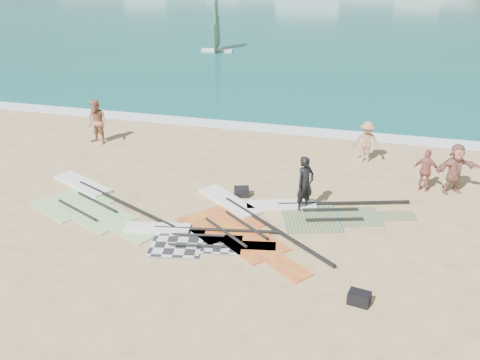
% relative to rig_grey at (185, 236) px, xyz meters
% --- Properties ---
extents(ground, '(300.00, 300.00, 0.00)m').
position_rel_rig_grey_xyz_m(ground, '(2.56, -1.53, -0.05)').
color(ground, '#D9B77F').
rests_on(ground, ground).
extents(surf_line, '(300.00, 1.20, 0.04)m').
position_rel_rig_grey_xyz_m(surf_line, '(2.56, 10.77, -0.05)').
color(surf_line, white).
rests_on(surf_line, ground).
extents(rig_grey, '(4.92, 2.33, 0.19)m').
position_rel_rig_grey_xyz_m(rig_grey, '(0.00, 0.00, 0.00)').
color(rig_grey, '#27272A').
rests_on(rig_grey, ground).
extents(rig_green, '(5.91, 4.31, 0.20)m').
position_rel_rig_grey_xyz_m(rig_green, '(-4.09, 1.55, 0.00)').
color(rig_green, '#46B319').
rests_on(rig_green, ground).
extents(rig_orange, '(5.73, 3.18, 0.20)m').
position_rel_rig_grey_xyz_m(rig_orange, '(3.66, 2.71, 0.00)').
color(rig_orange, orange).
rests_on(rig_orange, ground).
extents(rig_red, '(5.36, 5.30, 0.21)m').
position_rel_rig_grey_xyz_m(rig_red, '(1.33, 1.40, 0.00)').
color(rig_red, red).
rests_on(rig_red, ground).
extents(gear_bag_near, '(0.62, 0.52, 0.34)m').
position_rel_rig_grey_xyz_m(gear_bag_near, '(0.92, 3.28, 0.12)').
color(gear_bag_near, black).
rests_on(gear_bag_near, ground).
extents(gear_bag_far, '(0.60, 0.47, 0.33)m').
position_rel_rig_grey_xyz_m(gear_bag_far, '(5.36, -1.92, 0.11)').
color(gear_bag_far, black).
rests_on(gear_bag_far, ground).
extents(person_wetsuit, '(0.80, 0.84, 1.94)m').
position_rel_rig_grey_xyz_m(person_wetsuit, '(3.24, 2.77, 0.92)').
color(person_wetsuit, black).
rests_on(person_wetsuit, ground).
extents(beachgoer_left, '(1.12, 0.96, 2.00)m').
position_rel_rig_grey_xyz_m(beachgoer_left, '(-6.65, 6.86, 0.95)').
color(beachgoer_left, '#A76E4F').
rests_on(beachgoer_left, ground).
extents(beachgoer_mid, '(1.15, 0.69, 1.74)m').
position_rel_rig_grey_xyz_m(beachgoer_mid, '(5.00, 7.72, 0.82)').
color(beachgoer_mid, '#A57758').
rests_on(beachgoer_mid, ground).
extents(beachgoer_back, '(0.99, 0.61, 1.58)m').
position_rel_rig_grey_xyz_m(beachgoer_back, '(7.22, 5.46, 0.74)').
color(beachgoer_back, '#9C5448').
rests_on(beachgoer_back, ground).
extents(beachgoer_right, '(1.78, 1.29, 1.86)m').
position_rel_rig_grey_xyz_m(beachgoer_right, '(8.19, 5.55, 0.88)').
color(beachgoer_right, '#9A6251').
rests_on(beachgoer_right, ground).
extents(windsurfer_left, '(2.60, 3.09, 4.62)m').
position_rel_rig_grey_xyz_m(windsurfer_left, '(-7.94, 28.91, 1.28)').
color(windsurfer_left, white).
rests_on(windsurfer_left, ground).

